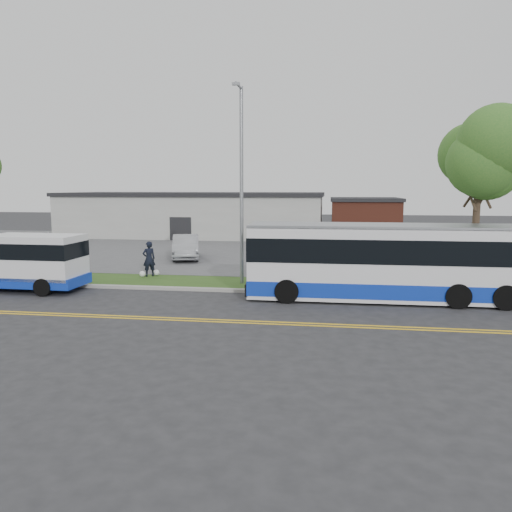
% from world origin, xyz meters
% --- Properties ---
extents(ground, '(140.00, 140.00, 0.00)m').
position_xyz_m(ground, '(0.00, 0.00, 0.00)').
color(ground, '#28282B').
rests_on(ground, ground).
extents(lane_line_north, '(70.00, 0.12, 0.01)m').
position_xyz_m(lane_line_north, '(0.00, -3.85, 0.01)').
color(lane_line_north, yellow).
rests_on(lane_line_north, ground).
extents(lane_line_south, '(70.00, 0.12, 0.01)m').
position_xyz_m(lane_line_south, '(0.00, -4.15, 0.01)').
color(lane_line_south, yellow).
rests_on(lane_line_south, ground).
extents(curb, '(80.00, 0.30, 0.15)m').
position_xyz_m(curb, '(0.00, 1.10, 0.07)').
color(curb, '#9E9B93').
rests_on(curb, ground).
extents(verge, '(80.00, 3.30, 0.10)m').
position_xyz_m(verge, '(0.00, 2.90, 0.05)').
color(verge, '#2A4517').
rests_on(verge, ground).
extents(parking_lot, '(80.00, 25.00, 0.10)m').
position_xyz_m(parking_lot, '(0.00, 17.00, 0.05)').
color(parking_lot, '#4C4C4F').
rests_on(parking_lot, ground).
extents(commercial_building, '(25.40, 10.40, 4.35)m').
position_xyz_m(commercial_building, '(-6.00, 27.00, 2.18)').
color(commercial_building, '#9E9E99').
rests_on(commercial_building, ground).
extents(brick_wing, '(6.30, 7.30, 3.90)m').
position_xyz_m(brick_wing, '(10.50, 26.00, 1.96)').
color(brick_wing, brown).
rests_on(brick_wing, ground).
extents(tree_east, '(5.20, 5.20, 8.33)m').
position_xyz_m(tree_east, '(14.00, 3.00, 6.20)').
color(tree_east, '#3D2821').
rests_on(tree_east, verge).
extents(streetlight_near, '(0.35, 1.53, 9.50)m').
position_xyz_m(streetlight_near, '(3.00, 2.73, 5.23)').
color(streetlight_near, gray).
rests_on(streetlight_near, verge).
extents(shuttle_bus, '(6.96, 2.43, 2.65)m').
position_xyz_m(shuttle_bus, '(-7.02, 0.02, 1.41)').
color(shuttle_bus, '#1030AD').
rests_on(shuttle_bus, ground).
extents(transit_bus, '(11.82, 2.92, 3.27)m').
position_xyz_m(transit_bus, '(9.68, 0.50, 1.65)').
color(transit_bus, white).
rests_on(transit_bus, ground).
extents(pedestrian, '(0.82, 0.78, 1.89)m').
position_xyz_m(pedestrian, '(-2.28, 4.00, 1.04)').
color(pedestrian, black).
rests_on(pedestrian, verge).
extents(parked_car_a, '(2.93, 5.12, 1.60)m').
position_xyz_m(parked_car_a, '(-2.21, 10.74, 0.90)').
color(parked_car_a, '#A0A2A7').
rests_on(parked_car_a, parking_lot).
extents(parked_car_b, '(3.29, 5.35, 1.45)m').
position_xyz_m(parked_car_b, '(-14.18, 11.44, 0.82)').
color(parked_car_b, silver).
rests_on(parked_car_b, parking_lot).
extents(grocery_bag_left, '(0.32, 0.32, 0.32)m').
position_xyz_m(grocery_bag_left, '(-2.58, 3.75, 0.26)').
color(grocery_bag_left, white).
rests_on(grocery_bag_left, verge).
extents(grocery_bag_right, '(0.32, 0.32, 0.32)m').
position_xyz_m(grocery_bag_right, '(-1.98, 4.25, 0.26)').
color(grocery_bag_right, white).
rests_on(grocery_bag_right, verge).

